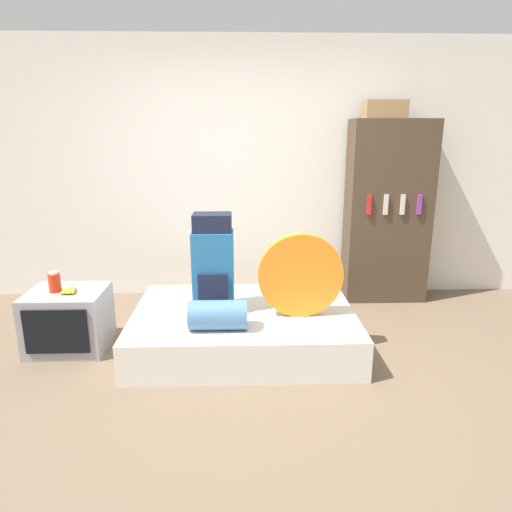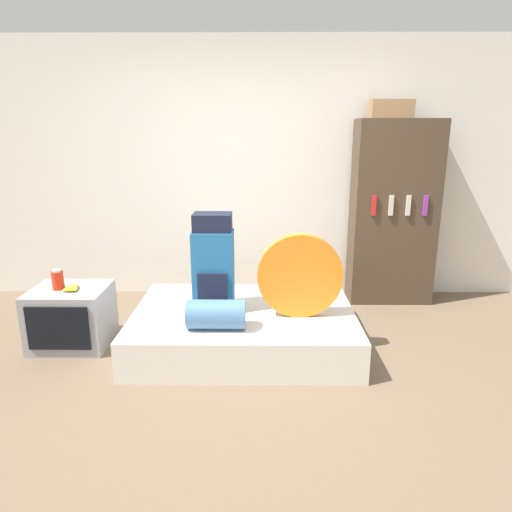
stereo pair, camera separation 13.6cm
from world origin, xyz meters
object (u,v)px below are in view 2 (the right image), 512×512
at_px(television, 71,317).
at_px(cardboard_box, 391,109).
at_px(backpack, 213,264).
at_px(tent_bag, 300,276).
at_px(canister, 58,280).
at_px(sleeping_roll, 216,314).
at_px(bookshelf, 393,213).

xyz_separation_m(television, cardboard_box, (2.75, 1.05, 1.65)).
bearing_deg(backpack, cardboard_box, 33.16).
xyz_separation_m(tent_bag, cardboard_box, (0.91, 1.17, 1.26)).
xyz_separation_m(tent_bag, canister, (-1.91, 0.11, -0.07)).
height_order(tent_bag, canister, tent_bag).
distance_m(sleeping_roll, television, 1.27).
bearing_deg(sleeping_roll, canister, 164.91).
distance_m(sleeping_roll, canister, 1.34).
relative_size(backpack, bookshelf, 0.43).
bearing_deg(cardboard_box, television, -159.01).
height_order(bookshelf, cardboard_box, cardboard_box).
bearing_deg(cardboard_box, canister, -159.44).
bearing_deg(sleeping_roll, backpack, 97.74).
bearing_deg(television, backpack, 0.91).
bearing_deg(cardboard_box, tent_bag, -128.02).
xyz_separation_m(backpack, cardboard_box, (1.59, 1.04, 1.21)).
bearing_deg(canister, sleeping_roll, -15.09).
bearing_deg(bookshelf, backpack, -148.10).
height_order(backpack, bookshelf, bookshelf).
bearing_deg(backpack, television, -179.09).
bearing_deg(bookshelf, tent_bag, -130.74).
relative_size(tent_bag, television, 1.10).
bearing_deg(bookshelf, cardboard_box, -170.17).
distance_m(bookshelf, cardboard_box, 1.00).
height_order(tent_bag, bookshelf, bookshelf).
height_order(television, cardboard_box, cardboard_box).
relative_size(backpack, canister, 4.86).
xyz_separation_m(bookshelf, cardboard_box, (-0.11, -0.02, 0.99)).
bearing_deg(sleeping_roll, cardboard_box, 42.45).
height_order(television, canister, canister).
height_order(canister, cardboard_box, cardboard_box).
xyz_separation_m(backpack, bookshelf, (1.70, 1.06, 0.22)).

